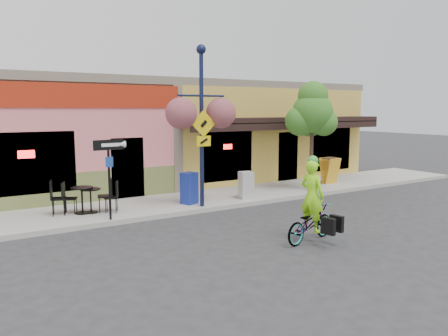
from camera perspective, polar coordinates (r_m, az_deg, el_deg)
name	(u,v)px	position (r m, az deg, el deg)	size (l,w,h in m)	color
ground	(252,210)	(14.51, 3.63, -5.50)	(90.00, 90.00, 0.00)	#2D2D30
sidewalk	(220,197)	(16.12, -0.51, -3.87)	(24.00, 3.00, 0.15)	#9E9B93
curb	(242,205)	(14.93, 2.40, -4.82)	(24.00, 0.12, 0.15)	#A8A59E
building	(159,132)	(20.71, -8.49, 4.69)	(18.20, 8.20, 4.50)	#E77278
bicycle	(310,223)	(11.26, 11.15, -7.09)	(0.62, 1.77, 0.93)	maroon
cyclist_rider	(312,206)	(11.19, 11.39, -4.85)	(0.66, 0.43, 1.81)	#98FA1A
lamp_post	(202,127)	(14.03, -2.94, 5.36)	(1.65, 0.66, 5.18)	#131A3C
one_way_sign	(109,180)	(12.85, -14.75, -1.54)	(0.88, 0.19, 2.31)	black
cafe_set_left	(91,197)	(13.97, -17.02, -3.65)	(1.63, 0.82, 0.98)	black
cafe_set_right	(82,196)	(13.95, -18.06, -3.53)	(1.78, 0.89, 1.07)	black
newspaper_box_blue	(189,188)	(14.68, -4.56, -2.64)	(0.48, 0.42, 1.06)	navy
newspaper_box_grey	(246,185)	(15.49, 2.88, -2.26)	(0.45, 0.41, 0.97)	#AEAEAE
street_tree	(312,136)	(17.18, 11.40, 4.14)	(1.67, 1.67, 4.27)	#3D7A26
sandwich_board	(333,171)	(19.05, 14.08, -0.38)	(0.67, 0.49, 1.11)	gold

